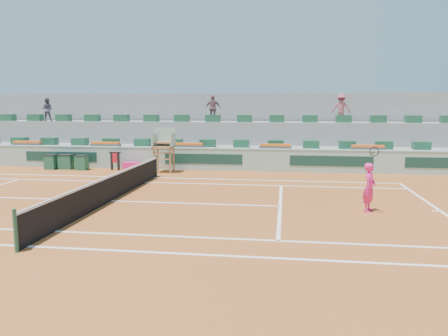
# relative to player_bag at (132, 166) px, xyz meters

# --- Properties ---
(ground) EXTENTS (90.00, 90.00, 0.00)m
(ground) POSITION_rel_player_bag_xyz_m (2.05, -8.01, -0.22)
(ground) COLOR #984B1D
(ground) RESTS_ON ground
(seating_tier_lower) EXTENTS (36.00, 4.00, 1.20)m
(seating_tier_lower) POSITION_rel_player_bag_xyz_m (2.05, 2.69, 0.38)
(seating_tier_lower) COLOR gray
(seating_tier_lower) RESTS_ON ground
(seating_tier_upper) EXTENTS (36.00, 2.40, 2.60)m
(seating_tier_upper) POSITION_rel_player_bag_xyz_m (2.05, 4.29, 1.08)
(seating_tier_upper) COLOR gray
(seating_tier_upper) RESTS_ON ground
(stadium_back_wall) EXTENTS (36.00, 0.40, 4.40)m
(stadium_back_wall) POSITION_rel_player_bag_xyz_m (2.05, 5.89, 1.98)
(stadium_back_wall) COLOR gray
(stadium_back_wall) RESTS_ON ground
(player_bag) EXTENTS (0.98, 0.44, 0.44)m
(player_bag) POSITION_rel_player_bag_xyz_m (0.00, 0.00, 0.00)
(player_bag) COLOR #F9207B
(player_bag) RESTS_ON ground
(spectator_left) EXTENTS (0.85, 0.72, 1.51)m
(spectator_left) POSITION_rel_player_bag_xyz_m (-6.98, 3.49, 3.14)
(spectator_left) COLOR #4B4A56
(spectator_left) RESTS_ON seating_tier_upper
(spectator_mid) EXTENTS (1.01, 0.47, 1.69)m
(spectator_mid) POSITION_rel_player_bag_xyz_m (4.04, 3.84, 3.23)
(spectator_mid) COLOR #774F58
(spectator_mid) RESTS_ON seating_tier_upper
(spectator_right) EXTENTS (1.17, 0.74, 1.73)m
(spectator_right) POSITION_rel_player_bag_xyz_m (11.87, 3.57, 3.25)
(spectator_right) COLOR #974B56
(spectator_right) RESTS_ON seating_tier_upper
(court_lines) EXTENTS (23.89, 11.09, 0.01)m
(court_lines) POSITION_rel_player_bag_xyz_m (2.05, -8.01, -0.21)
(court_lines) COLOR white
(court_lines) RESTS_ON ground
(tennis_net) EXTENTS (0.10, 11.97, 1.10)m
(tennis_net) POSITION_rel_player_bag_xyz_m (2.05, -8.01, 0.31)
(tennis_net) COLOR black
(tennis_net) RESTS_ON ground
(advertising_hoarding) EXTENTS (36.00, 0.34, 1.26)m
(advertising_hoarding) POSITION_rel_player_bag_xyz_m (2.08, 0.48, 0.42)
(advertising_hoarding) COLOR #91B7A5
(advertising_hoarding) RESTS_ON ground
(umpire_chair) EXTENTS (1.10, 0.90, 2.40)m
(umpire_chair) POSITION_rel_player_bag_xyz_m (2.05, -0.52, 1.33)
(umpire_chair) COLOR #9A673A
(umpire_chair) RESTS_ON ground
(seat_row_lower) EXTENTS (32.90, 0.60, 0.44)m
(seat_row_lower) POSITION_rel_player_bag_xyz_m (2.05, 1.79, 1.20)
(seat_row_lower) COLOR #1A4F31
(seat_row_lower) RESTS_ON seating_tier_lower
(seat_row_upper) EXTENTS (32.90, 0.60, 0.44)m
(seat_row_upper) POSITION_rel_player_bag_xyz_m (2.05, 3.69, 2.60)
(seat_row_upper) COLOR #1A4F31
(seat_row_upper) RESTS_ON seating_tier_upper
(flower_planters) EXTENTS (26.80, 0.36, 0.28)m
(flower_planters) POSITION_rel_player_bag_xyz_m (0.55, 0.99, 1.12)
(flower_planters) COLOR #4B4B4B
(flower_planters) RESTS_ON seating_tier_lower
(drink_cooler_a) EXTENTS (0.66, 0.57, 0.84)m
(drink_cooler_a) POSITION_rel_player_bag_xyz_m (-2.81, -0.42, 0.20)
(drink_cooler_a) COLOR #1A4F36
(drink_cooler_a) RESTS_ON ground
(drink_cooler_b) EXTENTS (0.80, 0.69, 0.84)m
(drink_cooler_b) POSITION_rel_player_bag_xyz_m (-3.82, -0.21, 0.20)
(drink_cooler_b) COLOR #1A4F36
(drink_cooler_b) RESTS_ON ground
(drink_cooler_c) EXTENTS (0.64, 0.55, 0.84)m
(drink_cooler_c) POSITION_rel_player_bag_xyz_m (-4.65, -0.45, 0.20)
(drink_cooler_c) COLOR #1A4F36
(drink_cooler_c) RESTS_ON ground
(towel_rack) EXTENTS (0.67, 0.11, 1.03)m
(towel_rack) POSITION_rel_player_bag_xyz_m (-0.90, -0.24, 0.39)
(towel_rack) COLOR black
(towel_rack) RESTS_ON ground
(tennis_player) EXTENTS (0.61, 0.92, 2.28)m
(tennis_player) POSITION_rel_player_bag_xyz_m (11.47, -8.33, 0.63)
(tennis_player) COLOR #F9207B
(tennis_player) RESTS_ON ground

